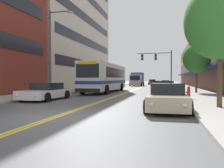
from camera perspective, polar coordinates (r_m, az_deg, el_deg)
name	(u,v)px	position (r m, az deg, el deg)	size (l,w,h in m)	color
ground_plane	(144,87)	(45.53, 8.31, -0.68)	(240.00, 240.00, 0.00)	#565659
sidewalk_left	(109,86)	(46.81, -0.72, -0.52)	(3.76, 106.00, 0.15)	#9E9B96
sidewalk_right	(181,87)	(45.42, 17.63, -0.63)	(3.76, 106.00, 0.15)	#9E9B96
centre_line	(144,87)	(45.53, 8.31, -0.67)	(0.34, 106.00, 0.01)	yellow
office_tower_left	(60,12)	(45.28, -13.53, 17.90)	(12.08, 28.22, 29.04)	beige
storefront_row_right	(215,61)	(46.33, 25.27, 5.40)	(9.10, 68.00, 9.94)	brown
city_bus	(106,77)	(26.08, -1.61, 1.93)	(2.82, 12.54, 3.25)	silver
car_champagne_parked_left_mid	(112,85)	(36.87, 0.12, -0.13)	(1.99, 4.23, 1.34)	beige
car_white_parked_left_far	(46,92)	(16.99, -16.80, -1.98)	(2.18, 4.92, 1.27)	white
car_beige_parked_right_foreground	(167,98)	(11.31, 14.26, -3.47)	(2.07, 4.87, 1.33)	#BCAD89
car_dark_grey_parked_right_mid	(165,84)	(47.14, 13.77, 0.13)	(2.09, 4.19, 1.32)	#38383D
car_charcoal_parked_right_far	(165,86)	(30.77, 13.79, -0.52)	(2.04, 4.57, 1.28)	#232328
car_black_parked_right_end	(165,88)	(24.09, 13.79, -0.93)	(2.21, 4.31, 1.35)	black
car_slate_blue_moving_lead	(156,83)	(51.98, 11.41, 0.16)	(2.16, 4.33, 1.18)	#475675
car_red_moving_second	(152,82)	(60.99, 10.53, 0.43)	(2.21, 4.73, 1.46)	maroon
box_truck	(137,79)	(51.08, 6.56, 1.30)	(2.83, 6.90, 3.06)	beige
traffic_signal_mast	(159,62)	(34.77, 12.18, 5.66)	(5.32, 0.38, 5.94)	#47474C
street_lamp_left_near	(54,45)	(19.60, -15.03, 9.70)	(2.22, 0.28, 7.40)	#47474C
street_tree_right_near	(220,21)	(12.43, 26.44, 14.52)	(3.49, 3.49, 6.20)	brown
street_tree_right_mid	(196,58)	(24.56, 21.20, 6.29)	(2.83, 2.83, 5.15)	brown
fire_hydrant	(189,92)	(16.39, 19.38, -2.09)	(0.30, 0.22, 0.91)	red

